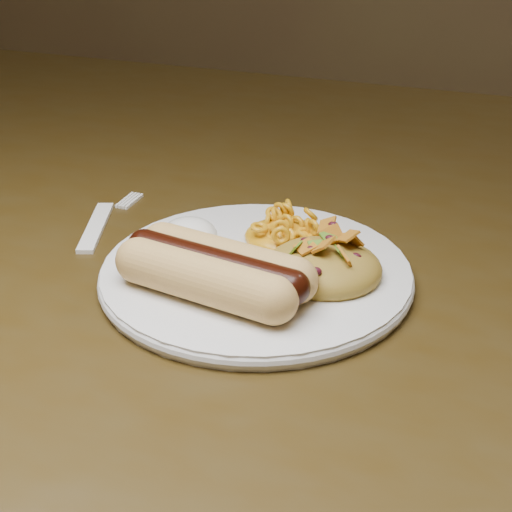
% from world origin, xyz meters
% --- Properties ---
extents(table, '(1.60, 0.90, 0.75)m').
position_xyz_m(table, '(0.00, 0.00, 0.66)').
color(table, '#332209').
rests_on(table, floor).
extents(plate, '(0.31, 0.31, 0.01)m').
position_xyz_m(plate, '(0.09, -0.16, 0.76)').
color(plate, white).
rests_on(plate, table).
extents(hotdog, '(0.13, 0.09, 0.04)m').
position_xyz_m(hotdog, '(0.08, -0.21, 0.78)').
color(hotdog, '#FBC561').
rests_on(hotdog, plate).
extents(mac_and_cheese, '(0.09, 0.08, 0.03)m').
position_xyz_m(mac_and_cheese, '(0.10, -0.11, 0.78)').
color(mac_and_cheese, '#FAA916').
rests_on(mac_and_cheese, plate).
extents(sour_cream, '(0.06, 0.06, 0.03)m').
position_xyz_m(sour_cream, '(0.03, -0.14, 0.78)').
color(sour_cream, white).
rests_on(sour_cream, plate).
extents(taco_salad, '(0.09, 0.09, 0.04)m').
position_xyz_m(taco_salad, '(0.15, -0.16, 0.78)').
color(taco_salad, '#C9652C').
rests_on(taco_salad, plate).
extents(fork, '(0.07, 0.14, 0.00)m').
position_xyz_m(fork, '(-0.08, -0.12, 0.75)').
color(fork, white).
rests_on(fork, table).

